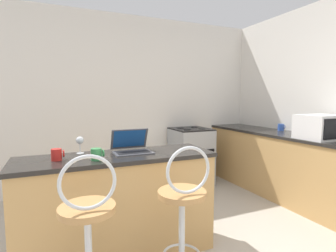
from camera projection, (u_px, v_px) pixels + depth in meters
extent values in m
cube|color=silver|center=(125.00, 102.00, 4.02)|extent=(12.00, 0.06, 2.60)
cube|color=tan|center=(119.00, 208.00, 2.24)|extent=(1.60, 0.50, 0.85)
cube|color=black|center=(118.00, 157.00, 2.20)|extent=(1.63, 0.53, 0.03)
cube|color=tan|center=(300.00, 171.00, 3.37)|extent=(0.59, 3.20, 0.85)
cube|color=black|center=(302.00, 137.00, 3.32)|extent=(0.62, 3.23, 0.03)
cylinder|color=#B7844C|center=(87.00, 209.00, 1.57)|extent=(0.34, 0.34, 0.04)
torus|color=silver|center=(88.00, 183.00, 1.47)|extent=(0.32, 0.02, 0.32)
cylinder|color=silver|center=(182.00, 241.00, 1.86)|extent=(0.04, 0.04, 0.67)
cylinder|color=#B7844C|center=(182.00, 194.00, 1.82)|extent=(0.34, 0.34, 0.04)
torus|color=silver|center=(188.00, 170.00, 1.72)|extent=(0.32, 0.02, 0.32)
cube|color=#47474C|center=(133.00, 153.00, 2.26)|extent=(0.33, 0.21, 0.01)
cube|color=black|center=(134.00, 152.00, 2.25)|extent=(0.28, 0.12, 0.00)
cube|color=#47474C|center=(129.00, 139.00, 2.36)|extent=(0.33, 0.09, 0.19)
cube|color=#19478C|center=(130.00, 139.00, 2.35)|extent=(0.29, 0.07, 0.16)
cube|color=white|center=(321.00, 127.00, 3.04)|extent=(0.49, 0.38, 0.28)
cube|color=black|center=(335.00, 129.00, 2.85)|extent=(0.34, 0.01, 0.23)
cube|color=#9EA3A8|center=(191.00, 156.00, 4.18)|extent=(0.56, 0.59, 0.86)
cube|color=black|center=(200.00, 163.00, 3.91)|extent=(0.48, 0.01, 0.39)
cube|color=black|center=(191.00, 129.00, 4.13)|extent=(0.56, 0.59, 0.02)
cylinder|color=black|center=(187.00, 129.00, 3.97)|extent=(0.11, 0.11, 0.01)
cylinder|color=black|center=(202.00, 129.00, 4.07)|extent=(0.11, 0.11, 0.01)
cylinder|color=black|center=(180.00, 128.00, 4.19)|extent=(0.11, 0.11, 0.01)
cylinder|color=black|center=(194.00, 127.00, 4.29)|extent=(0.11, 0.11, 0.01)
cylinder|color=#2D51AD|center=(281.00, 127.00, 3.83)|extent=(0.09, 0.09, 0.10)
torus|color=#2D51AD|center=(284.00, 127.00, 3.85)|extent=(0.01, 0.06, 0.06)
cylinder|color=#338447|center=(96.00, 154.00, 2.01)|extent=(0.08, 0.08, 0.09)
torus|color=#338447|center=(103.00, 153.00, 2.03)|extent=(0.01, 0.06, 0.06)
cylinder|color=silver|center=(80.00, 153.00, 2.25)|extent=(0.06, 0.06, 0.00)
cylinder|color=silver|center=(80.00, 148.00, 2.24)|extent=(0.01, 0.01, 0.08)
sphere|color=silver|center=(80.00, 140.00, 2.24)|extent=(0.06, 0.06, 0.06)
cylinder|color=red|center=(56.00, 155.00, 2.00)|extent=(0.08, 0.08, 0.09)
torus|color=red|center=(64.00, 153.00, 2.02)|extent=(0.01, 0.06, 0.06)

